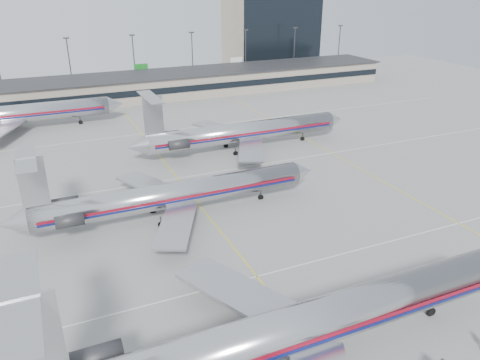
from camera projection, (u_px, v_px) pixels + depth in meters
ground at (304, 335)px, 43.03m from camera, size 260.00×260.00×0.00m
apron_markings at (257, 276)px, 51.42m from camera, size 160.00×0.15×0.02m
terminal at (113, 89)px, 124.02m from camera, size 162.00×17.00×6.25m
light_mast_row at (103, 60)px, 133.64m from camera, size 163.60×0.40×15.28m
distant_building at (270, 31)px, 168.51m from camera, size 30.00×20.00×25.00m
jet_foreground at (290, 330)px, 38.16m from camera, size 49.54×29.17×12.97m
jet_second_row at (169, 195)px, 62.93m from camera, size 43.30×25.50×11.33m
jet_third_row at (240, 132)px, 87.99m from camera, size 44.13×27.14×12.07m
jet_back_row at (5, 115)px, 98.16m from camera, size 47.34×29.12×12.94m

